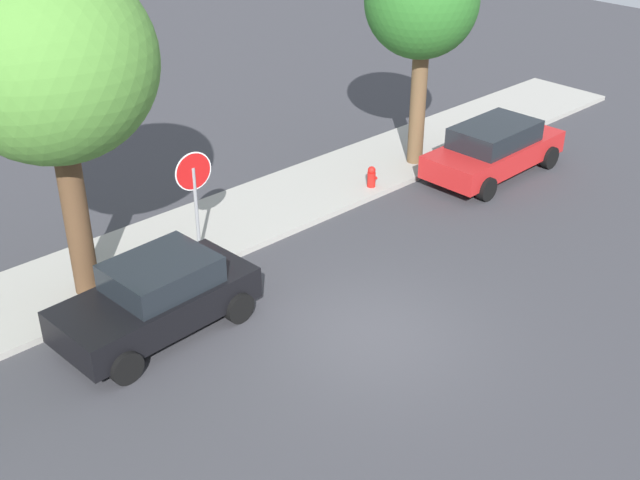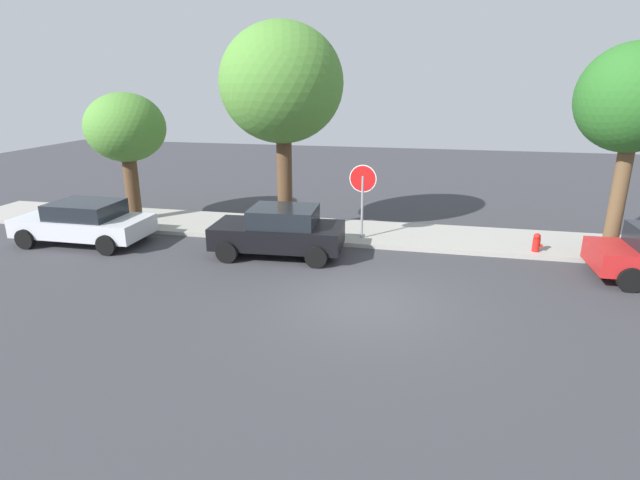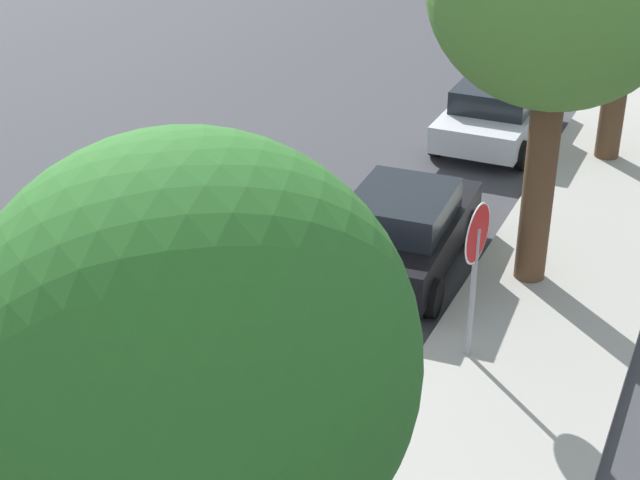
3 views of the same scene
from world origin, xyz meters
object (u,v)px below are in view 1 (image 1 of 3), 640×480
parked_car_black (157,297)px  street_tree_near_corner (422,3)px  parked_car_red (494,148)px  fire_hydrant (371,179)px  stop_sign (194,185)px  street_tree_mid_block (50,64)px

parked_car_black → street_tree_near_corner: 10.58m
parked_car_red → fire_hydrant: 3.63m
stop_sign → street_tree_near_corner: (7.41, 0.08, 2.79)m
parked_car_red → street_tree_mid_block: bearing=170.0°
parked_car_black → parked_car_red: bearing=0.4°
stop_sign → street_tree_mid_block: 4.20m
stop_sign → parked_car_red: stop_sign is taller
fire_hydrant → stop_sign: bearing=177.4°
stop_sign → parked_car_black: (-2.27, -1.85, -1.02)m
fire_hydrant → street_tree_near_corner: bearing=9.3°
parked_car_red → fire_hydrant: (-3.27, 1.52, -0.41)m
street_tree_mid_block → street_tree_near_corner: bearing=-0.8°
parked_car_red → street_tree_mid_block: (-11.36, 1.99, 4.22)m
street_tree_near_corner → fire_hydrant: 4.69m
stop_sign → parked_car_red: bearing=-11.6°
parked_car_black → parked_car_red: parked_car_black is taller
parked_car_black → fire_hydrant: size_ratio=5.59×
parked_car_red → stop_sign: bearing=168.4°
parked_car_black → street_tree_near_corner: street_tree_near_corner is taller
stop_sign → street_tree_mid_block: (-2.71, 0.23, 3.20)m
stop_sign → fire_hydrant: 5.58m
parked_car_black → parked_car_red: (10.92, 0.08, -0.00)m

